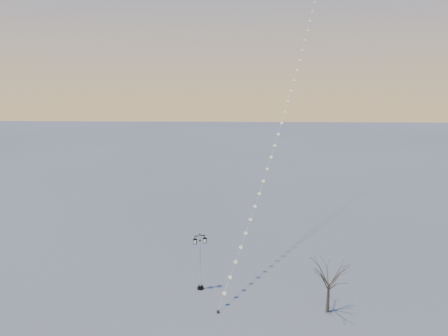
{
  "coord_description": "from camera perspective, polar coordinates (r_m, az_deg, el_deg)",
  "views": [
    {
      "loc": [
        0.46,
        -31.36,
        17.92
      ],
      "look_at": [
        -0.86,
        5.66,
        10.12
      ],
      "focal_mm": 33.92,
      "sensor_mm": 36.0,
      "label": 1
    }
  ],
  "objects": [
    {
      "name": "bare_tree",
      "position": [
        34.65,
        14.01,
        -13.96
      ],
      "size": [
        2.62,
        2.62,
        4.34
      ],
      "rotation": [
        0.0,
        0.0,
        0.09
      ],
      "color": "#4B4129",
      "rests_on": "ground"
    },
    {
      "name": "ground",
      "position": [
        36.12,
        1.1,
        -17.86
      ],
      "size": [
        300.0,
        300.0,
        0.0
      ],
      "primitive_type": "plane",
      "color": "#5D5D5D",
      "rests_on": "ground"
    },
    {
      "name": "kite_train",
      "position": [
        52.31,
        9.91,
        16.47
      ],
      "size": [
        17.25,
        43.97,
        44.65
      ],
      "rotation": [
        0.0,
        0.0,
        0.09
      ],
      "color": "#38231A",
      "rests_on": "ground"
    },
    {
      "name": "street_lamp",
      "position": [
        37.15,
        -3.23,
        -12.11
      ],
      "size": [
        1.25,
        0.71,
        5.1
      ],
      "rotation": [
        0.0,
        0.0,
        0.31
      ],
      "color": "black",
      "rests_on": "ground"
    }
  ]
}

